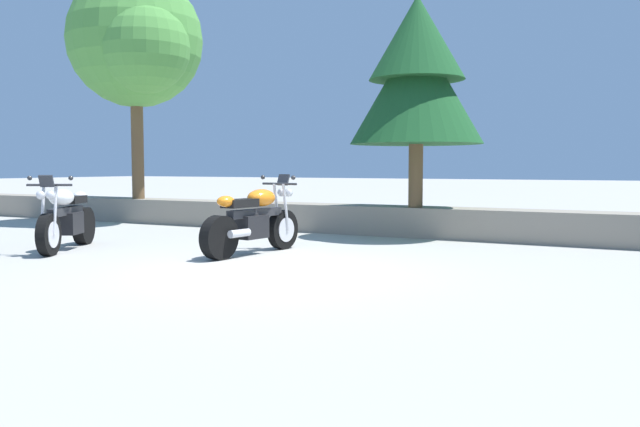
# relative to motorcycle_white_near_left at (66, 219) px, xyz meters

# --- Properties ---
(ground_plane) EXTENTS (120.00, 120.00, 0.00)m
(ground_plane) POSITION_rel_motorcycle_white_near_left_xyz_m (3.91, -0.34, -0.49)
(ground_plane) COLOR #A3A099
(stone_wall) EXTENTS (36.00, 0.80, 0.55)m
(stone_wall) POSITION_rel_motorcycle_white_near_left_xyz_m (3.91, 4.46, -0.21)
(stone_wall) COLOR gray
(stone_wall) RESTS_ON ground
(motorcycle_white_near_left) EXTENTS (1.17, 1.89, 1.18)m
(motorcycle_white_near_left) POSITION_rel_motorcycle_white_near_left_xyz_m (0.00, 0.00, 0.00)
(motorcycle_white_near_left) COLOR black
(motorcycle_white_near_left) RESTS_ON ground
(motorcycle_orange_centre) EXTENTS (0.67, 2.06, 1.18)m
(motorcycle_orange_centre) POSITION_rel_motorcycle_white_near_left_xyz_m (2.85, 0.97, 0.00)
(motorcycle_orange_centre) COLOR black
(motorcycle_orange_centre) RESTS_ON ground
(leafy_tree_far_left) EXTENTS (3.22, 3.06, 5.18)m
(leafy_tree_far_left) POSITION_rel_motorcycle_white_near_left_xyz_m (-2.46, 4.24, 3.63)
(leafy_tree_far_left) COLOR brown
(leafy_tree_far_left) RESTS_ON stone_wall
(pine_tree_mid_left) EXTENTS (2.41, 2.41, 3.82)m
(pine_tree_mid_left) POSITION_rel_motorcycle_white_near_left_xyz_m (4.20, 4.25, 2.49)
(pine_tree_mid_left) COLOR brown
(pine_tree_mid_left) RESTS_ON stone_wall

